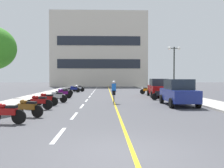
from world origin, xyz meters
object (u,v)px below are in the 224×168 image
(motorcycle_9, at_px, (147,90))
(motorcycle_10, at_px, (74,89))
(parked_car_mid, at_px, (158,88))
(cyclist_rider, at_px, (114,92))
(motorcycle_0, at_px, (6,113))
(motorcycle_4, at_px, (56,96))
(motorcycle_3, at_px, (46,99))
(parked_car_near, at_px, (178,92))
(street_lamp_mid, at_px, (174,59))
(motorcycle_5, at_px, (161,94))
(motorcycle_7, at_px, (62,92))
(motorcycle_12, at_px, (78,88))
(motorcycle_8, at_px, (65,91))
(motorcycle_2, at_px, (38,102))
(motorcycle_6, at_px, (63,93))
(motorcycle_1, at_px, (27,107))
(motorcycle_11, at_px, (78,88))

(motorcycle_9, distance_m, motorcycle_10, 9.73)
(parked_car_mid, relative_size, cyclist_rider, 2.43)
(motorcycle_0, height_order, motorcycle_4, same)
(motorcycle_3, bearing_deg, parked_car_mid, 37.59)
(motorcycle_3, bearing_deg, cyclist_rider, 13.82)
(parked_car_near, xyz_separation_m, motorcycle_3, (-9.12, 0.22, -0.44))
(street_lamp_mid, relative_size, motorcycle_0, 3.12)
(street_lamp_mid, relative_size, parked_car_mid, 1.23)
(parked_car_mid, distance_m, motorcycle_0, 16.71)
(motorcycle_5, bearing_deg, motorcycle_9, 89.00)
(motorcycle_0, bearing_deg, motorcycle_4, 87.49)
(street_lamp_mid, distance_m, motorcycle_5, 7.75)
(motorcycle_7, height_order, motorcycle_12, same)
(motorcycle_8, distance_m, motorcycle_10, 5.25)
(street_lamp_mid, bearing_deg, motorcycle_3, -139.57)
(motorcycle_4, distance_m, motorcycle_5, 8.77)
(parked_car_mid, distance_m, motorcycle_2, 13.26)
(motorcycle_3, relative_size, motorcycle_9, 1.02)
(street_lamp_mid, xyz_separation_m, motorcycle_0, (-11.94, -16.55, -3.51))
(street_lamp_mid, distance_m, motorcycle_6, 13.01)
(parked_car_near, relative_size, motorcycle_2, 2.49)
(motorcycle_8, bearing_deg, motorcycle_2, -88.67)
(motorcycle_0, bearing_deg, street_lamp_mid, 54.20)
(motorcycle_1, height_order, motorcycle_7, same)
(motorcycle_6, distance_m, motorcycle_11, 10.48)
(street_lamp_mid, relative_size, motorcycle_8, 3.18)
(motorcycle_0, relative_size, motorcycle_4, 1.00)
(motorcycle_4, height_order, motorcycle_10, same)
(motorcycle_0, distance_m, motorcycle_5, 13.66)
(motorcycle_10, bearing_deg, motorcycle_12, 87.87)
(parked_car_near, relative_size, motorcycle_5, 2.54)
(parked_car_near, xyz_separation_m, cyclist_rider, (-4.40, 1.38, -0.03))
(parked_car_near, distance_m, motorcycle_3, 9.13)
(motorcycle_2, bearing_deg, motorcycle_0, -91.61)
(motorcycle_11, height_order, cyclist_rider, cyclist_rider)
(parked_car_mid, xyz_separation_m, motorcycle_5, (-0.59, -3.39, -0.44))
(cyclist_rider, bearing_deg, motorcycle_9, 66.26)
(motorcycle_6, bearing_deg, motorcycle_10, 90.99)
(motorcycle_3, xyz_separation_m, motorcycle_9, (8.98, 10.87, 0.00))
(street_lamp_mid, bearing_deg, motorcycle_5, -115.78)
(motorcycle_0, distance_m, motorcycle_11, 22.69)
(motorcycle_1, height_order, motorcycle_10, same)
(cyclist_rider, bearing_deg, motorcycle_2, -145.40)
(motorcycle_5, height_order, cyclist_rider, cyclist_rider)
(parked_car_mid, relative_size, motorcycle_12, 2.56)
(motorcycle_2, height_order, motorcycle_7, same)
(street_lamp_mid, distance_m, cyclist_rider, 11.87)
(motorcycle_12, bearing_deg, motorcycle_6, -89.90)
(street_lamp_mid, bearing_deg, motorcycle_2, -134.15)
(motorcycle_0, bearing_deg, motorcycle_5, 49.15)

